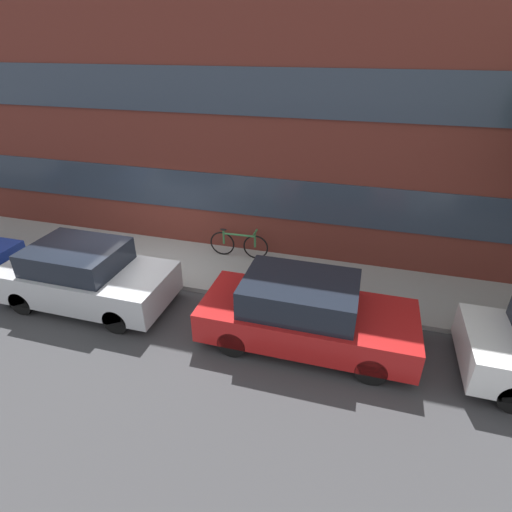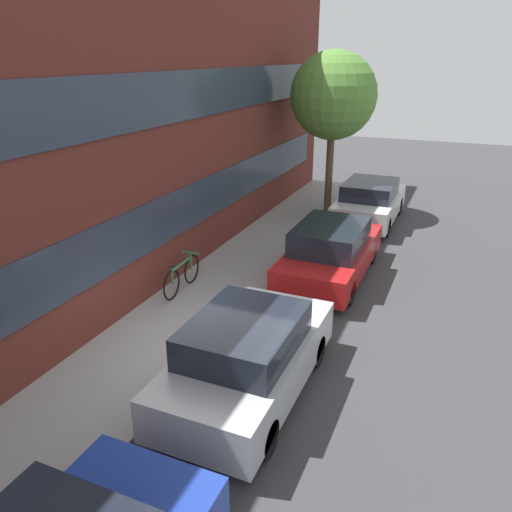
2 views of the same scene
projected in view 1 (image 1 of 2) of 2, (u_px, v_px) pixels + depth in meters
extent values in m
plane|color=#38383A|center=(138.00, 283.00, 10.22)|extent=(56.00, 56.00, 0.00)
cube|color=gray|center=(160.00, 259.00, 11.19)|extent=(28.00, 2.35, 0.12)
cube|color=maroon|center=(172.00, 103.00, 10.69)|extent=(28.00, 0.90, 7.97)
cube|color=#2D3847|center=(172.00, 189.00, 11.35)|extent=(25.76, 0.04, 1.10)
cube|color=#2D3847|center=(162.00, 89.00, 10.10)|extent=(25.76, 0.04, 1.10)
cylinder|color=black|center=(5.00, 256.00, 10.78)|extent=(0.65, 0.18, 0.65)
cube|color=#B2B5BA|center=(88.00, 281.00, 9.20)|extent=(3.90, 1.78, 0.72)
cube|color=black|center=(77.00, 257.00, 8.95)|extent=(2.03, 1.56, 0.53)
cylinder|color=black|center=(154.00, 282.00, 9.73)|extent=(0.57, 0.18, 0.57)
cylinder|color=black|center=(116.00, 321.00, 8.37)|extent=(0.57, 0.18, 0.57)
cylinder|color=black|center=(70.00, 268.00, 10.31)|extent=(0.57, 0.18, 0.57)
cylinder|color=black|center=(22.00, 302.00, 8.96)|extent=(0.57, 0.18, 0.57)
cube|color=#AD1919|center=(307.00, 320.00, 7.99)|extent=(4.23, 1.76, 0.63)
cube|color=black|center=(300.00, 293.00, 7.74)|extent=(2.20, 1.55, 0.59)
cylinder|color=black|center=(373.00, 318.00, 8.46)|extent=(0.58, 0.18, 0.58)
cylinder|color=black|center=(371.00, 370.00, 7.12)|extent=(0.58, 0.18, 0.58)
cylinder|color=black|center=(255.00, 298.00, 9.10)|extent=(0.58, 0.18, 0.58)
cylinder|color=black|center=(232.00, 343.00, 7.76)|extent=(0.58, 0.18, 0.58)
cylinder|color=black|center=(494.00, 337.00, 7.90)|extent=(0.61, 0.18, 0.61)
torus|color=black|center=(256.00, 247.00, 10.96)|extent=(0.70, 0.07, 0.70)
torus|color=black|center=(222.00, 243.00, 11.16)|extent=(0.70, 0.07, 0.70)
cylinder|color=#33723F|center=(239.00, 235.00, 10.91)|extent=(0.91, 0.09, 0.06)
cylinder|color=#33723F|center=(224.00, 237.00, 11.05)|extent=(0.06, 0.06, 0.40)
cylinder|color=#33723F|center=(255.00, 241.00, 10.87)|extent=(0.06, 0.06, 0.40)
ellipsoid|color=black|center=(223.00, 230.00, 10.94)|extent=(0.20, 0.09, 0.05)
cylinder|color=#33723F|center=(255.00, 233.00, 10.76)|extent=(0.07, 0.44, 0.05)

